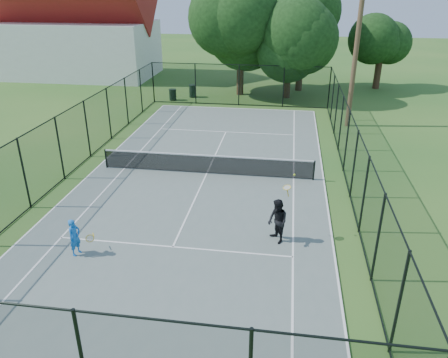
# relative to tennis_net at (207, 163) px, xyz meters

# --- Properties ---
(ground) EXTENTS (120.00, 120.00, 0.00)m
(ground) POSITION_rel_tennis_net_xyz_m (0.00, 0.00, -0.58)
(ground) COLOR #23571E
(tennis_court) EXTENTS (11.00, 24.00, 0.06)m
(tennis_court) POSITION_rel_tennis_net_xyz_m (0.00, 0.00, -0.55)
(tennis_court) COLOR slate
(tennis_court) RESTS_ON ground
(tennis_net) EXTENTS (10.08, 0.08, 0.95)m
(tennis_net) POSITION_rel_tennis_net_xyz_m (0.00, 0.00, 0.00)
(tennis_net) COLOR black
(tennis_net) RESTS_ON tennis_court
(fence) EXTENTS (13.10, 26.10, 3.00)m
(fence) POSITION_rel_tennis_net_xyz_m (0.00, 0.00, 0.92)
(fence) COLOR black
(fence) RESTS_ON ground
(tree_near_left) EXTENTS (6.32, 6.32, 8.25)m
(tree_near_left) POSITION_rel_tennis_net_xyz_m (-0.31, 16.46, 4.49)
(tree_near_left) COLOR #332114
(tree_near_left) RESTS_ON ground
(tree_near_mid) EXTENTS (5.46, 5.46, 7.14)m
(tree_near_mid) POSITION_rel_tennis_net_xyz_m (3.46, 15.93, 3.81)
(tree_near_mid) COLOR #332114
(tree_near_mid) RESTS_ON ground
(tree_near_right) EXTENTS (5.88, 5.88, 8.11)m
(tree_near_right) POSITION_rel_tennis_net_xyz_m (4.44, 18.68, 4.57)
(tree_near_right) COLOR #332114
(tree_near_right) RESTS_ON ground
(tree_far_right) EXTENTS (4.23, 4.23, 5.60)m
(tree_far_right) POSITION_rel_tennis_net_xyz_m (11.06, 20.40, 2.88)
(tree_far_right) COLOR #332114
(tree_far_right) RESTS_ON ground
(building) EXTENTS (15.30, 8.15, 11.87)m
(building) POSITION_rel_tennis_net_xyz_m (-17.00, 22.00, 4.35)
(building) COLOR silver
(building) RESTS_ON ground
(trash_bin_left) EXTENTS (0.58, 0.58, 0.86)m
(trash_bin_left) POSITION_rel_tennis_net_xyz_m (-5.24, 13.76, -0.14)
(trash_bin_left) COLOR black
(trash_bin_left) RESTS_ON ground
(trash_bin_right) EXTENTS (0.58, 0.58, 0.98)m
(trash_bin_right) POSITION_rel_tennis_net_xyz_m (-3.92, 14.97, -0.08)
(trash_bin_right) COLOR black
(trash_bin_right) RESTS_ON ground
(utility_pole) EXTENTS (1.40, 0.30, 8.60)m
(utility_pole) POSITION_rel_tennis_net_xyz_m (7.47, 9.00, 3.79)
(utility_pole) COLOR #4C3823
(utility_pole) RESTS_ON ground
(player_blue) EXTENTS (0.80, 0.54, 1.30)m
(player_blue) POSITION_rel_tennis_net_xyz_m (-3.07, -7.27, 0.13)
(player_blue) COLOR blue
(player_blue) RESTS_ON tennis_court
(player_black) EXTENTS (0.97, 1.14, 2.36)m
(player_black) POSITION_rel_tennis_net_xyz_m (3.52, -5.49, 0.29)
(player_black) COLOR black
(player_black) RESTS_ON tennis_court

